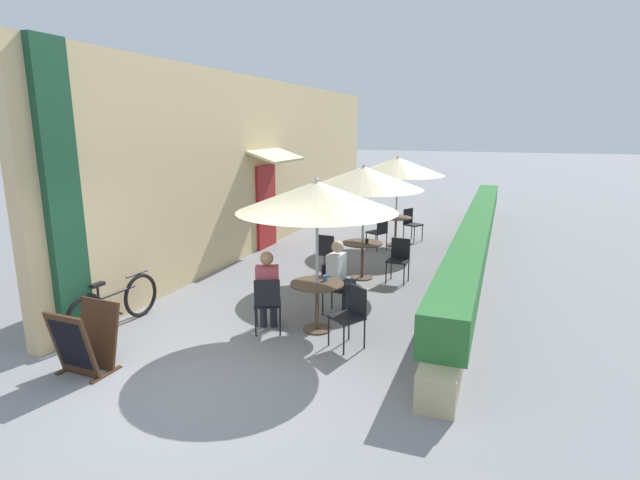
{
  "coord_description": "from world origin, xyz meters",
  "views": [
    {
      "loc": [
        3.28,
        -4.51,
        3.05
      ],
      "look_at": [
        0.15,
        3.91,
        1.0
      ],
      "focal_mm": 28.0,
      "sensor_mm": 36.0,
      "label": 1
    }
  ],
  "objects_px": {
    "cafe_chair_near_right": "(351,312)",
    "patio_umbrella_mid": "(364,178)",
    "cafe_chair_near_left": "(268,301)",
    "patio_table_mid": "(362,252)",
    "patio_table_far": "(396,224)",
    "cafe_chair_far_left": "(411,222)",
    "patio_umbrella_far": "(398,166)",
    "cafe_chair_far_right": "(379,230)",
    "seated_patron_near_back": "(339,274)",
    "coffee_cup_mid": "(367,241)",
    "patio_table_near": "(317,295)",
    "bicycle_leaning": "(115,305)",
    "cafe_chair_mid_left": "(399,257)",
    "seated_patron_near_left": "(268,287)",
    "cafe_chair_near_back": "(333,283)",
    "patio_umbrella_near": "(317,196)",
    "cafe_chair_mid_right": "(327,251)",
    "coffee_cup_near": "(325,278)",
    "menu_board": "(85,340)"
  },
  "relations": [
    {
      "from": "patio_table_mid",
      "to": "patio_umbrella_mid",
      "type": "distance_m",
      "value": 1.51
    },
    {
      "from": "patio_table_near",
      "to": "cafe_chair_near_back",
      "type": "bearing_deg",
      "value": 90.14
    },
    {
      "from": "seated_patron_near_left",
      "to": "coffee_cup_mid",
      "type": "relative_size",
      "value": 13.89
    },
    {
      "from": "patio_table_near",
      "to": "bicycle_leaning",
      "type": "distance_m",
      "value": 3.12
    },
    {
      "from": "cafe_chair_near_left",
      "to": "patio_table_mid",
      "type": "relative_size",
      "value": 1.07
    },
    {
      "from": "bicycle_leaning",
      "to": "patio_umbrella_far",
      "type": "bearing_deg",
      "value": 70.78
    },
    {
      "from": "bicycle_leaning",
      "to": "cafe_chair_far_left",
      "type": "bearing_deg",
      "value": 70.88
    },
    {
      "from": "patio_umbrella_near",
      "to": "cafe_chair_near_left",
      "type": "bearing_deg",
      "value": -149.86
    },
    {
      "from": "coffee_cup_mid",
      "to": "seated_patron_near_back",
      "type": "bearing_deg",
      "value": -87.24
    },
    {
      "from": "patio_umbrella_near",
      "to": "cafe_chair_near_right",
      "type": "height_order",
      "value": "patio_umbrella_near"
    },
    {
      "from": "patio_umbrella_near",
      "to": "coffee_cup_near",
      "type": "xyz_separation_m",
      "value": [
        0.08,
        0.15,
        -1.27
      ]
    },
    {
      "from": "patio_umbrella_near",
      "to": "seated_patron_near_back",
      "type": "relative_size",
      "value": 1.89
    },
    {
      "from": "patio_umbrella_near",
      "to": "patio_table_far",
      "type": "relative_size",
      "value": 2.92
    },
    {
      "from": "cafe_chair_far_left",
      "to": "patio_umbrella_mid",
      "type": "bearing_deg",
      "value": 22.81
    },
    {
      "from": "coffee_cup_near",
      "to": "cafe_chair_far_left",
      "type": "distance_m",
      "value": 6.5
    },
    {
      "from": "patio_table_far",
      "to": "cafe_chair_far_left",
      "type": "height_order",
      "value": "cafe_chair_far_left"
    },
    {
      "from": "cafe_chair_near_right",
      "to": "patio_table_far",
      "type": "distance_m",
      "value": 6.35
    },
    {
      "from": "cafe_chair_near_back",
      "to": "cafe_chair_far_right",
      "type": "height_order",
      "value": "same"
    },
    {
      "from": "cafe_chair_near_left",
      "to": "seated_patron_near_left",
      "type": "xyz_separation_m",
      "value": [
        -0.05,
        0.1,
        0.17
      ]
    },
    {
      "from": "patio_umbrella_near",
      "to": "cafe_chair_far_left",
      "type": "relative_size",
      "value": 2.72
    },
    {
      "from": "patio_table_mid",
      "to": "cafe_chair_mid_left",
      "type": "bearing_deg",
      "value": 2.26
    },
    {
      "from": "patio_umbrella_mid",
      "to": "menu_board",
      "type": "height_order",
      "value": "patio_umbrella_mid"
    },
    {
      "from": "cafe_chair_near_back",
      "to": "cafe_chair_far_left",
      "type": "relative_size",
      "value": 1.0
    },
    {
      "from": "coffee_cup_near",
      "to": "cafe_chair_mid_right",
      "type": "distance_m",
      "value": 2.81
    },
    {
      "from": "seated_patron_near_left",
      "to": "patio_table_mid",
      "type": "xyz_separation_m",
      "value": [
        0.61,
        3.1,
        -0.13
      ]
    },
    {
      "from": "cafe_chair_mid_right",
      "to": "cafe_chair_near_right",
      "type": "bearing_deg",
      "value": -61.34
    },
    {
      "from": "cafe_chair_near_back",
      "to": "coffee_cup_near",
      "type": "relative_size",
      "value": 9.67
    },
    {
      "from": "cafe_chair_far_left",
      "to": "coffee_cup_mid",
      "type": "bearing_deg",
      "value": 24.22
    },
    {
      "from": "cafe_chair_near_back",
      "to": "patio_umbrella_mid",
      "type": "xyz_separation_m",
      "value": [
        -0.08,
        2.08,
        1.54
      ]
    },
    {
      "from": "patio_table_mid",
      "to": "cafe_chair_far_left",
      "type": "bearing_deg",
      "value": 85.44
    },
    {
      "from": "patio_table_near",
      "to": "bicycle_leaning",
      "type": "height_order",
      "value": "bicycle_leaning"
    },
    {
      "from": "seated_patron_near_back",
      "to": "patio_table_far",
      "type": "xyz_separation_m",
      "value": [
        -0.16,
        5.2,
        -0.13
      ]
    },
    {
      "from": "patio_umbrella_far",
      "to": "cafe_chair_far_right",
      "type": "xyz_separation_m",
      "value": [
        -0.27,
        -0.7,
        -1.54
      ]
    },
    {
      "from": "cafe_chair_near_back",
      "to": "menu_board",
      "type": "distance_m",
      "value": 3.77
    },
    {
      "from": "seated_patron_near_back",
      "to": "patio_umbrella_far",
      "type": "xyz_separation_m",
      "value": [
        -0.16,
        5.2,
        1.37
      ]
    },
    {
      "from": "cafe_chair_near_left",
      "to": "cafe_chair_far_right",
      "type": "height_order",
      "value": "same"
    },
    {
      "from": "coffee_cup_near",
      "to": "patio_table_mid",
      "type": "relative_size",
      "value": 0.11
    },
    {
      "from": "patio_table_mid",
      "to": "patio_umbrella_near",
      "type": "bearing_deg",
      "value": -88.3
    },
    {
      "from": "coffee_cup_mid",
      "to": "menu_board",
      "type": "xyz_separation_m",
      "value": [
        -2.27,
        -5.07,
        -0.37
      ]
    },
    {
      "from": "cafe_chair_mid_right",
      "to": "seated_patron_near_left",
      "type": "bearing_deg",
      "value": -83.82
    },
    {
      "from": "cafe_chair_far_right",
      "to": "cafe_chair_near_right",
      "type": "bearing_deg",
      "value": -142.74
    },
    {
      "from": "seated_patron_near_back",
      "to": "seated_patron_near_left",
      "type": "bearing_deg",
      "value": -32.72
    },
    {
      "from": "cafe_chair_near_right",
      "to": "cafe_chair_far_left",
      "type": "relative_size",
      "value": 1.0
    },
    {
      "from": "patio_table_near",
      "to": "patio_table_far",
      "type": "relative_size",
      "value": 1.0
    },
    {
      "from": "patio_umbrella_far",
      "to": "menu_board",
      "type": "bearing_deg",
      "value": -105.07
    },
    {
      "from": "cafe_chair_near_right",
      "to": "patio_umbrella_mid",
      "type": "height_order",
      "value": "patio_umbrella_mid"
    },
    {
      "from": "patio_table_mid",
      "to": "cafe_chair_mid_right",
      "type": "height_order",
      "value": "cafe_chair_mid_right"
    },
    {
      "from": "cafe_chair_mid_left",
      "to": "cafe_chair_far_right",
      "type": "xyz_separation_m",
      "value": [
        -0.99,
        2.39,
        0.0
      ]
    },
    {
      "from": "coffee_cup_near",
      "to": "patio_umbrella_mid",
      "type": "height_order",
      "value": "patio_umbrella_mid"
    },
    {
      "from": "cafe_chair_near_left",
      "to": "seated_patron_near_back",
      "type": "relative_size",
      "value": 0.7
    }
  ]
}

